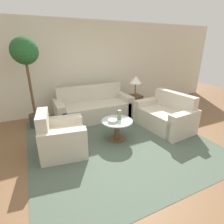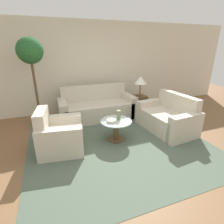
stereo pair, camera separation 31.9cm
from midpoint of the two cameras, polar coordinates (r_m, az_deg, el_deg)
name	(u,v)px [view 1 (the left image)]	position (r m, az deg, el deg)	size (l,w,h in m)	color
ground_plane	(129,155)	(3.38, 2.81, -13.79)	(14.00, 14.00, 0.00)	brown
wall_back	(83,68)	(5.42, -11.27, 13.96)	(10.00, 0.06, 2.60)	beige
rug	(117,139)	(3.86, -0.79, -8.83)	(3.58, 3.61, 0.01)	#4C5B4C
sofa_main	(93,108)	(4.92, -7.96, 1.32)	(2.06, 0.87, 0.87)	beige
armchair	(60,139)	(3.49, -19.18, -8.28)	(0.91, 0.93, 0.84)	beige
loveseat	(166,116)	(4.45, 15.17, -1.40)	(0.95, 1.44, 0.86)	beige
coffee_table	(117,127)	(3.73, -0.81, -5.06)	(0.66, 0.66, 0.45)	brown
side_table	(135,103)	(5.37, 5.72, 2.80)	(0.36, 0.36, 0.52)	brown
table_lamp	(136,80)	(5.19, 6.00, 10.28)	(0.35, 0.35, 0.57)	brown
potted_plant	(26,62)	(4.50, -28.14, 14.24)	(0.59, 0.59, 2.10)	#3D3833
vase	(119,115)	(3.68, -0.04, -0.98)	(0.08, 0.08, 0.21)	#6B7A4C
bowl	(113,121)	(3.59, -2.32, -2.93)	(0.20, 0.20, 0.05)	beige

